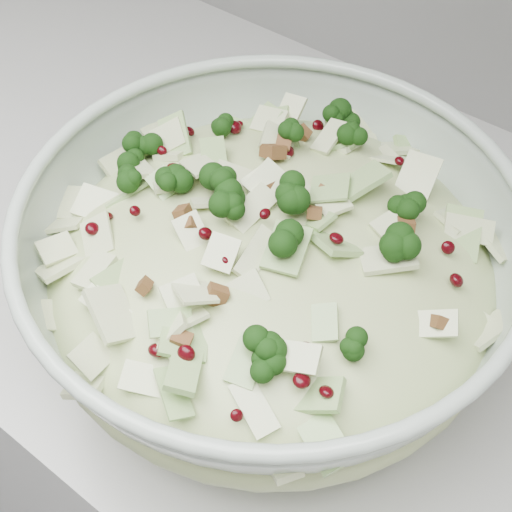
{
  "coord_description": "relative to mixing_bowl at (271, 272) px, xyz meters",
  "views": [
    {
      "loc": [
        -0.27,
        1.32,
        1.41
      ],
      "look_at": [
        -0.47,
        1.59,
        1.01
      ],
      "focal_mm": 50.0,
      "sensor_mm": 36.0,
      "label": 1
    }
  ],
  "objects": [
    {
      "name": "salad",
      "position": [
        0.0,
        0.0,
        0.02
      ],
      "size": [
        0.44,
        0.44,
        0.15
      ],
      "rotation": [
        0.0,
        0.0,
        -0.32
      ],
      "color": "#B3BB80",
      "rests_on": "mixing_bowl"
    },
    {
      "name": "mixing_bowl",
      "position": [
        0.0,
        0.0,
        0.0
      ],
      "size": [
        0.47,
        0.47,
        0.15
      ],
      "rotation": [
        0.0,
        0.0,
        -0.33
      ],
      "color": "#A3B3A5",
      "rests_on": "counter"
    }
  ]
}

